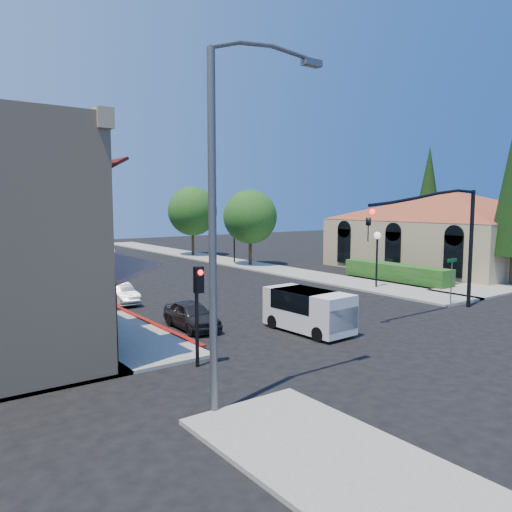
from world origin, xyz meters
TOP-DOWN VIEW (x-y plane):
  - ground at (0.00, 0.00)m, footprint 120.00×120.00m
  - sidewalk_left at (-8.75, 27.00)m, footprint 3.50×50.00m
  - sidewalk_right at (8.75, 27.00)m, footprint 3.50×50.00m
  - curb_red_strip at (-6.90, 8.00)m, footprint 0.25×10.00m
  - mission_building at (21.99, 11.50)m, footprint 30.12×30.12m
  - hedge at (11.70, 9.00)m, footprint 1.40×8.00m
  - conifer_far at (28.00, 18.00)m, footprint 3.20×3.20m
  - street_tree_a at (8.80, 22.00)m, footprint 4.56×4.56m
  - street_tree_b at (8.80, 32.00)m, footprint 4.94×4.94m
  - signal_mast_arm at (5.86, 1.50)m, footprint 8.01×0.39m
  - secondary_signal at (-8.00, 1.41)m, footprint 0.28×0.42m
  - cobra_streetlight at (-9.15, -2.00)m, footprint 3.60×0.25m
  - street_name_sign at (7.50, 2.20)m, footprint 0.80×0.06m
  - lamppost_left_near at (-8.50, 8.00)m, footprint 0.44×0.44m
  - lamppost_left_far at (-8.50, 22.00)m, footprint 0.44×0.44m
  - lamppost_right_near at (8.50, 8.00)m, footprint 0.44×0.44m
  - lamppost_right_far at (8.50, 24.00)m, footprint 0.44×0.44m
  - white_van at (-2.05, 2.64)m, footprint 1.88×3.98m
  - parked_car_a at (-5.72, 6.00)m, footprint 1.57×3.55m
  - parked_car_b at (-6.20, 13.00)m, footprint 1.19×3.32m
  - parked_car_c at (-4.80, 20.70)m, footprint 2.39×4.62m
  - parked_car_d at (-4.80, 27.90)m, footprint 2.47×4.98m

SIDE VIEW (x-z plane):
  - ground at x=0.00m, z-range 0.00..0.00m
  - curb_red_strip at x=-6.90m, z-range -0.03..0.03m
  - hedge at x=11.70m, z-range -0.55..0.55m
  - sidewalk_left at x=-8.75m, z-range 0.00..0.12m
  - sidewalk_right at x=8.75m, z-range 0.00..0.12m
  - parked_car_b at x=-6.20m, z-range 0.00..1.09m
  - parked_car_a at x=-5.72m, z-range 0.00..1.19m
  - parked_car_c at x=-4.80m, z-range 0.00..1.28m
  - parked_car_d at x=-4.80m, z-range 0.00..1.36m
  - white_van at x=-2.05m, z-range 0.14..1.87m
  - street_name_sign at x=7.50m, z-range 0.45..2.95m
  - secondary_signal at x=-8.00m, z-range 0.66..3.98m
  - lamppost_left_near at x=-8.50m, z-range 0.95..4.52m
  - lamppost_left_far at x=-8.50m, z-range 0.95..4.52m
  - lamppost_right_near at x=8.50m, z-range 0.95..4.52m
  - lamppost_right_far at x=8.50m, z-range 0.95..4.52m
  - mission_building at x=21.99m, z-range 0.55..6.95m
  - signal_mast_arm at x=5.86m, z-range 1.09..7.09m
  - street_tree_a at x=8.80m, z-range 0.95..7.43m
  - street_tree_b at x=8.80m, z-range 1.03..8.05m
  - cobra_streetlight at x=-9.15m, z-range 0.61..9.92m
  - conifer_far at x=28.00m, z-range 0.86..11.86m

